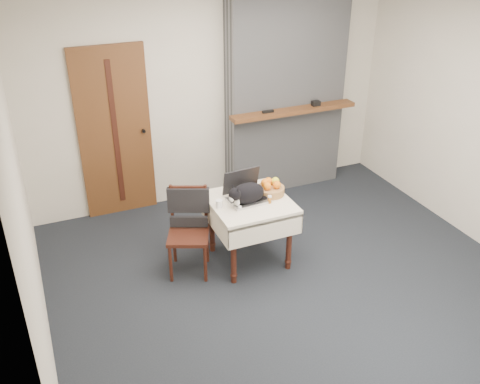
{
  "coord_description": "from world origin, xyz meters",
  "views": [
    {
      "loc": [
        -2.11,
        -3.81,
        3.25
      ],
      "look_at": [
        -0.33,
        0.38,
        0.85
      ],
      "focal_mm": 40.0,
      "sensor_mm": 36.0,
      "label": 1
    }
  ],
  "objects_px": {
    "laptop": "(245,192)",
    "pill_bottle": "(270,199)",
    "cream_jar": "(219,204)",
    "fruit_basket": "(271,188)",
    "side_table": "(250,210)",
    "chair": "(188,218)",
    "door": "(115,133)",
    "cat": "(248,193)"
  },
  "relations": [
    {
      "from": "side_table",
      "to": "cream_jar",
      "type": "relative_size",
      "value": 10.21
    },
    {
      "from": "fruit_basket",
      "to": "chair",
      "type": "relative_size",
      "value": 0.31
    },
    {
      "from": "side_table",
      "to": "chair",
      "type": "xyz_separation_m",
      "value": [
        -0.6,
        0.13,
        -0.02
      ]
    },
    {
      "from": "cat",
      "to": "chair",
      "type": "xyz_separation_m",
      "value": [
        -0.57,
        0.16,
        -0.24
      ]
    },
    {
      "from": "laptop",
      "to": "chair",
      "type": "relative_size",
      "value": 0.46
    },
    {
      "from": "door",
      "to": "cat",
      "type": "distance_m",
      "value": 1.86
    },
    {
      "from": "pill_bottle",
      "to": "fruit_basket",
      "type": "bearing_deg",
      "value": 61.62
    },
    {
      "from": "cream_jar",
      "to": "fruit_basket",
      "type": "distance_m",
      "value": 0.58
    },
    {
      "from": "door",
      "to": "pill_bottle",
      "type": "distance_m",
      "value": 2.05
    },
    {
      "from": "door",
      "to": "side_table",
      "type": "bearing_deg",
      "value": -57.34
    },
    {
      "from": "laptop",
      "to": "cream_jar",
      "type": "bearing_deg",
      "value": -171.68
    },
    {
      "from": "pill_bottle",
      "to": "fruit_basket",
      "type": "distance_m",
      "value": 0.19
    },
    {
      "from": "cat",
      "to": "side_table",
      "type": "bearing_deg",
      "value": 25.91
    },
    {
      "from": "fruit_basket",
      "to": "pill_bottle",
      "type": "bearing_deg",
      "value": -118.38
    },
    {
      "from": "pill_bottle",
      "to": "chair",
      "type": "height_order",
      "value": "chair"
    },
    {
      "from": "door",
      "to": "chair",
      "type": "xyz_separation_m",
      "value": [
        0.39,
        -1.42,
        -0.43
      ]
    },
    {
      "from": "side_table",
      "to": "cat",
      "type": "bearing_deg",
      "value": -133.98
    },
    {
      "from": "cat",
      "to": "fruit_basket",
      "type": "xyz_separation_m",
      "value": [
        0.28,
        0.08,
        -0.04
      ]
    },
    {
      "from": "side_table",
      "to": "cream_jar",
      "type": "bearing_deg",
      "value": -178.88
    },
    {
      "from": "cream_jar",
      "to": "side_table",
      "type": "bearing_deg",
      "value": 1.12
    },
    {
      "from": "cat",
      "to": "fruit_basket",
      "type": "relative_size",
      "value": 1.86
    },
    {
      "from": "door",
      "to": "pill_bottle",
      "type": "relative_size",
      "value": 24.99
    },
    {
      "from": "laptop",
      "to": "cream_jar",
      "type": "relative_size",
      "value": 5.38
    },
    {
      "from": "fruit_basket",
      "to": "chair",
      "type": "distance_m",
      "value": 0.88
    },
    {
      "from": "side_table",
      "to": "fruit_basket",
      "type": "relative_size",
      "value": 2.8
    },
    {
      "from": "side_table",
      "to": "laptop",
      "type": "height_order",
      "value": "laptop"
    },
    {
      "from": "side_table",
      "to": "pill_bottle",
      "type": "distance_m",
      "value": 0.25
    },
    {
      "from": "cat",
      "to": "pill_bottle",
      "type": "xyz_separation_m",
      "value": [
        0.19,
        -0.09,
        -0.06
      ]
    },
    {
      "from": "pill_bottle",
      "to": "fruit_basket",
      "type": "height_order",
      "value": "fruit_basket"
    },
    {
      "from": "side_table",
      "to": "chair",
      "type": "distance_m",
      "value": 0.62
    },
    {
      "from": "laptop",
      "to": "cat",
      "type": "bearing_deg",
      "value": -101.51
    },
    {
      "from": "laptop",
      "to": "cat",
      "type": "xyz_separation_m",
      "value": [
        -0.01,
        -0.1,
        0.03
      ]
    },
    {
      "from": "laptop",
      "to": "cat",
      "type": "distance_m",
      "value": 0.1
    },
    {
      "from": "laptop",
      "to": "chair",
      "type": "xyz_separation_m",
      "value": [
        -0.58,
        0.07,
        -0.2
      ]
    },
    {
      "from": "side_table",
      "to": "cream_jar",
      "type": "distance_m",
      "value": 0.36
    },
    {
      "from": "laptop",
      "to": "fruit_basket",
      "type": "xyz_separation_m",
      "value": [
        0.27,
        -0.01,
        -0.01
      ]
    },
    {
      "from": "side_table",
      "to": "chair",
      "type": "height_order",
      "value": "chair"
    },
    {
      "from": "laptop",
      "to": "cream_jar",
      "type": "height_order",
      "value": "laptop"
    },
    {
      "from": "door",
      "to": "fruit_basket",
      "type": "height_order",
      "value": "door"
    },
    {
      "from": "laptop",
      "to": "cat",
      "type": "relative_size",
      "value": 0.8
    },
    {
      "from": "door",
      "to": "side_table",
      "type": "height_order",
      "value": "door"
    },
    {
      "from": "laptop",
      "to": "pill_bottle",
      "type": "height_order",
      "value": "laptop"
    }
  ]
}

